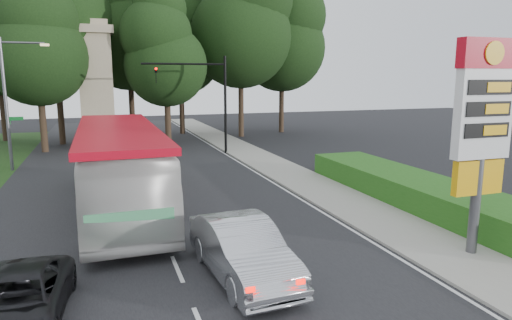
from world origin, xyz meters
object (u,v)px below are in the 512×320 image
object	(u,v)px
streetlight_signs	(9,98)
gas_station_pylon	(483,118)
traffic_signal_mast	(208,91)
suv_charcoal	(19,300)
monument	(96,84)
transit_bus	(120,169)
sedan_silver	(242,249)

from	to	relation	value
streetlight_signs	gas_station_pylon	bearing A→B (deg)	-51.04
traffic_signal_mast	streetlight_signs	xyz separation A→B (m)	(-12.67, -1.99, -0.23)
traffic_signal_mast	streetlight_signs	bearing A→B (deg)	-171.08
suv_charcoal	traffic_signal_mast	bearing A→B (deg)	71.22
gas_station_pylon	monument	world-z (taller)	monument
streetlight_signs	transit_bus	distance (m)	12.76
sedan_silver	gas_station_pylon	bearing A→B (deg)	-10.38
monument	gas_station_pylon	bearing A→B (deg)	-68.20
gas_station_pylon	monument	bearing A→B (deg)	111.80
monument	transit_bus	xyz separation A→B (m)	(0.75, -19.08, -3.29)
traffic_signal_mast	streetlight_signs	distance (m)	12.83
monument	suv_charcoal	distance (m)	28.33
monument	sedan_silver	xyz separation A→B (m)	(3.70, -27.15, -4.26)
streetlight_signs	transit_bus	xyz separation A→B (m)	(5.73, -11.09, -2.62)
transit_bus	suv_charcoal	xyz separation A→B (m)	(-2.72, -8.82, -1.20)
sedan_silver	suv_charcoal	bearing A→B (deg)	-176.28
gas_station_pylon	sedan_silver	world-z (taller)	gas_station_pylon
streetlight_signs	suv_charcoal	size ratio (longest dim) A/B	1.81
streetlight_signs	transit_bus	size ratio (longest dim) A/B	0.61
gas_station_pylon	traffic_signal_mast	distance (m)	22.29
monument	suv_charcoal	bearing A→B (deg)	-94.04
monument	traffic_signal_mast	bearing A→B (deg)	-38.00
monument	sedan_silver	world-z (taller)	monument
monument	sedan_silver	size ratio (longest dim) A/B	1.96
streetlight_signs	sedan_silver	world-z (taller)	streetlight_signs
streetlight_signs	sedan_silver	size ratio (longest dim) A/B	1.56
transit_bus	sedan_silver	xyz separation A→B (m)	(2.96, -8.07, -0.97)
traffic_signal_mast	monument	distance (m)	9.76
traffic_signal_mast	monument	bearing A→B (deg)	142.00
monument	transit_bus	world-z (taller)	monument
streetlight_signs	suv_charcoal	world-z (taller)	streetlight_signs
transit_bus	sedan_silver	world-z (taller)	transit_bus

